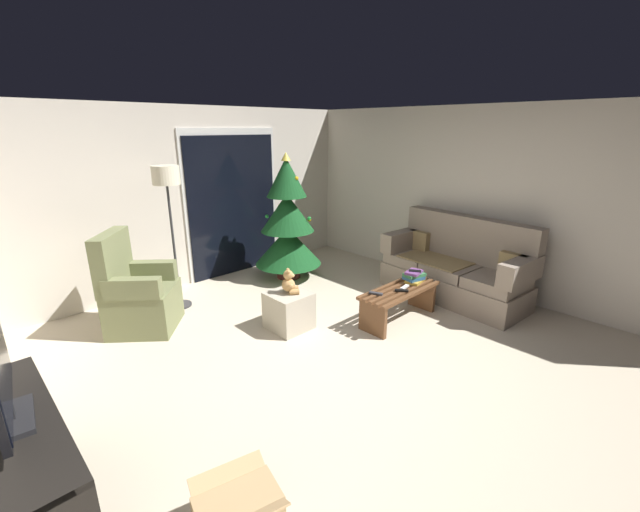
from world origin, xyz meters
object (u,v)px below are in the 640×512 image
cell_phone (415,271)px  armchair (138,295)px  remote_graphite (376,293)px  book_stack (414,277)px  coffee_table (399,299)px  christmas_tree (288,224)px  floor_lamp (167,189)px  teddy_bear_honey (289,283)px  ottoman (289,310)px  remote_black (402,291)px  couch (456,268)px  media_shelf (23,487)px  remote_white (405,287)px

cell_phone → armchair: 3.24m
remote_graphite → book_stack: bearing=-27.9°
coffee_table → remote_graphite: remote_graphite is taller
christmas_tree → floor_lamp: bearing=175.0°
cell_phone → armchair: bearing=111.9°
christmas_tree → coffee_table: bearing=-89.7°
book_stack → teddy_bear_honey: size_ratio=1.00×
book_stack → christmas_tree: christmas_tree is taller
book_stack → ottoman: bearing=151.8°
book_stack → floor_lamp: (-2.01, 2.18, 1.04)m
floor_lamp → ottoman: size_ratio=4.05×
cell_phone → teddy_bear_honey: teddy_bear_honey is taller
book_stack → cell_phone: (0.00, -0.00, 0.08)m
floor_lamp → remote_black: bearing=-53.9°
teddy_bear_honey → ottoman: bearing=144.8°
coffee_table → teddy_bear_honey: (-1.06, 0.75, 0.28)m
couch → media_shelf: 4.85m
media_shelf → teddy_bear_honey: (2.65, 0.92, 0.21)m
couch → media_shelf: bearing=-179.1°
ottoman → teddy_bear_honey: size_ratio=1.54×
remote_black → remote_graphite: (-0.28, 0.15, 0.00)m
armchair → ottoman: 1.71m
cell_phone → teddy_bear_honey: 1.56m
remote_white → floor_lamp: bearing=-151.1°
remote_black → floor_lamp: floor_lamp is taller
couch → media_shelf: (-4.85, -0.08, -0.06)m
book_stack → floor_lamp: bearing=132.8°
remote_graphite → christmas_tree: christmas_tree is taller
armchair → media_shelf: bearing=-123.8°
armchair → remote_white: bearing=-39.8°
christmas_tree → teddy_bear_honey: bearing=-129.0°
floor_lamp → couch: bearing=-38.7°
cell_phone → media_shelf: (-4.02, -0.18, -0.20)m
christmas_tree → cell_phone: bearing=-81.0°
couch → floor_lamp: (-2.85, 2.28, 1.11)m
coffee_table → christmas_tree: (-0.01, 2.04, 0.57)m
remote_black → teddy_bear_honey: teddy_bear_honey is taller
remote_white → media_shelf: bearing=-97.3°
book_stack → couch: bearing=-7.3°
couch → christmas_tree: (-1.15, 2.13, 0.44)m
couch → ottoman: bearing=159.1°
cell_phone → media_shelf: 4.03m
media_shelf → teddy_bear_honey: 2.81m
coffee_table → media_shelf: (-3.70, -0.17, 0.07)m
couch → remote_black: couch is taller
media_shelf → armchair: bearing=56.2°
coffee_table → remote_white: size_ratio=7.05×
book_stack → ottoman: book_stack is taller
couch → book_stack: 0.84m
armchair → teddy_bear_honey: 1.72m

